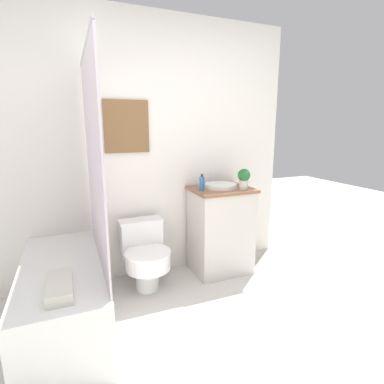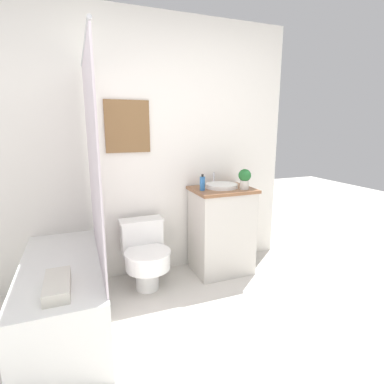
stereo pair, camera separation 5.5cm
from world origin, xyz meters
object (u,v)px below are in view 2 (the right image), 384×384
Objects in this scene: sink at (221,186)px; soap_bottle at (202,183)px; potted_plant at (245,178)px; toilet at (145,253)px.

sink is 2.27× the size of soap_bottle.
soap_bottle is 0.78× the size of potted_plant.
sink is 1.77× the size of potted_plant.
soap_bottle is 0.41m from potted_plant.
soap_bottle is at bearing 164.78° from potted_plant.
sink is at bearing 10.93° from soap_bottle.
sink is at bearing 138.70° from potted_plant.
soap_bottle is at bearing -169.07° from sink.
potted_plant is at bearing -41.30° from sink.
toilet is 1.74× the size of sink.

